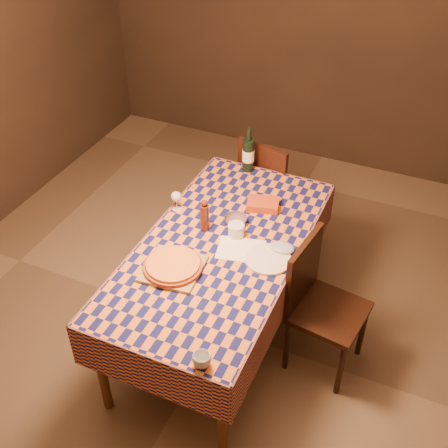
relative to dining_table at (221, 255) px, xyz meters
The scene contains 16 objects.
room 0.66m from the dining_table, ahead, with size 5.00×5.10×2.70m.
dining_table is the anchor object (origin of this frame).
cutting_board 0.36m from the dining_table, 117.50° to the right, with size 0.33×0.33×0.02m, color #9F814B.
pizza 0.37m from the dining_table, 117.50° to the right, with size 0.42×0.42×0.03m.
pepper_mill 0.26m from the dining_table, 146.76° to the left, with size 0.06×0.06×0.23m.
bowl 0.26m from the dining_table, 90.28° to the left, with size 0.15×0.15×0.05m, color #664956.
wine_glass 0.50m from the dining_table, 152.37° to the left, with size 0.07×0.07×0.14m.
wine_bottle 0.90m from the dining_table, 101.04° to the left, with size 0.11×0.11×0.34m.
deli_tub 0.18m from the dining_table, 68.40° to the left, with size 0.10×0.10×0.09m, color silver.
takeout_container 0.49m from the dining_table, 78.16° to the left, with size 0.21×0.15×0.05m, color #B23D17.
white_plate 0.32m from the dining_table, ahead, with size 0.28×0.28×0.02m, color white.
tumbler 0.91m from the dining_table, 71.66° to the right, with size 0.09×0.09×0.07m, color silver.
flour_patch 0.15m from the dining_table, ahead, with size 0.28×0.22×0.00m, color white.
flour_bag 0.39m from the dining_table, 16.55° to the left, with size 0.15×0.11×0.04m, color #98ABC3.
chair_far 1.09m from the dining_table, 93.74° to the left, with size 0.51×0.51×0.93m.
chair_right 0.65m from the dining_table, ahead, with size 0.48×0.48×0.93m.
Camera 1 is at (1.07, -2.37, 3.00)m, focal length 45.00 mm.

